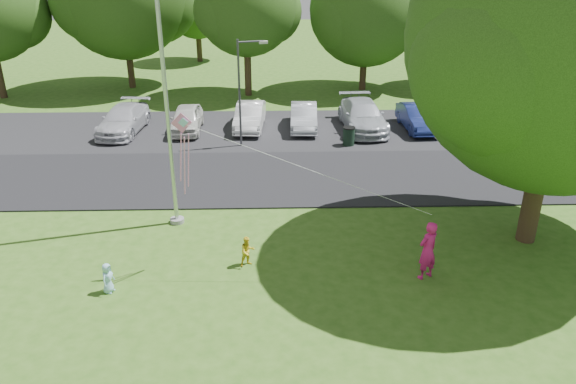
{
  "coord_description": "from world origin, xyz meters",
  "views": [
    {
      "loc": [
        -0.03,
        -12.99,
        9.3
      ],
      "look_at": [
        0.45,
        4.0,
        1.6
      ],
      "focal_mm": 35.0,
      "sensor_mm": 36.0,
      "label": 1
    }
  ],
  "objects_px": {
    "big_tree": "(561,47)",
    "child_yellow": "(248,251)",
    "flagpole": "(167,110)",
    "trash_can": "(349,137)",
    "child_blue": "(108,278)",
    "street_lamp": "(243,84)",
    "kite": "(190,140)",
    "woman": "(428,250)"
  },
  "relations": [
    {
      "from": "big_tree",
      "to": "child_blue",
      "type": "xyz_separation_m",
      "value": [
        -13.17,
        -2.63,
        -5.96
      ]
    },
    {
      "from": "trash_can",
      "to": "big_tree",
      "type": "distance_m",
      "value": 12.23
    },
    {
      "from": "woman",
      "to": "kite",
      "type": "height_order",
      "value": "kite"
    },
    {
      "from": "street_lamp",
      "to": "big_tree",
      "type": "height_order",
      "value": "big_tree"
    },
    {
      "from": "big_tree",
      "to": "child_blue",
      "type": "relative_size",
      "value": 12.16
    },
    {
      "from": "street_lamp",
      "to": "child_yellow",
      "type": "xyz_separation_m",
      "value": [
        0.53,
        -11.01,
        -2.6
      ]
    },
    {
      "from": "child_yellow",
      "to": "child_blue",
      "type": "distance_m",
      "value": 4.16
    },
    {
      "from": "flagpole",
      "to": "big_tree",
      "type": "distance_m",
      "value": 12.2
    },
    {
      "from": "child_blue",
      "to": "big_tree",
      "type": "bearing_deg",
      "value": -59.68
    },
    {
      "from": "flagpole",
      "to": "kite",
      "type": "distance_m",
      "value": 3.26
    },
    {
      "from": "street_lamp",
      "to": "child_blue",
      "type": "relative_size",
      "value": 5.55
    },
    {
      "from": "street_lamp",
      "to": "flagpole",
      "type": "bearing_deg",
      "value": -118.31
    },
    {
      "from": "street_lamp",
      "to": "woman",
      "type": "relative_size",
      "value": 2.77
    },
    {
      "from": "street_lamp",
      "to": "kite",
      "type": "bearing_deg",
      "value": -108.53
    },
    {
      "from": "flagpole",
      "to": "street_lamp",
      "type": "relative_size",
      "value": 1.95
    },
    {
      "from": "flagpole",
      "to": "kite",
      "type": "relative_size",
      "value": 1.36
    },
    {
      "from": "child_yellow",
      "to": "kite",
      "type": "distance_m",
      "value": 3.96
    },
    {
      "from": "street_lamp",
      "to": "woman",
      "type": "distance_m",
      "value": 13.39
    },
    {
      "from": "flagpole",
      "to": "big_tree",
      "type": "bearing_deg",
      "value": -7.99
    },
    {
      "from": "trash_can",
      "to": "kite",
      "type": "relative_size",
      "value": 0.13
    },
    {
      "from": "child_yellow",
      "to": "street_lamp",
      "type": "bearing_deg",
      "value": 65.08
    },
    {
      "from": "child_blue",
      "to": "kite",
      "type": "xyz_separation_m",
      "value": [
        2.45,
        1.25,
        3.7
      ]
    },
    {
      "from": "flagpole",
      "to": "trash_can",
      "type": "height_order",
      "value": "flagpole"
    },
    {
      "from": "flagpole",
      "to": "child_blue",
      "type": "xyz_separation_m",
      "value": [
        -1.29,
        -4.3,
        -3.7
      ]
    },
    {
      "from": "flagpole",
      "to": "kite",
      "type": "height_order",
      "value": "flagpole"
    },
    {
      "from": "big_tree",
      "to": "child_yellow",
      "type": "distance_m",
      "value": 11.05
    },
    {
      "from": "child_yellow",
      "to": "big_tree",
      "type": "bearing_deg",
      "value": -19.7
    },
    {
      "from": "big_tree",
      "to": "child_blue",
      "type": "bearing_deg",
      "value": -168.7
    },
    {
      "from": "flagpole",
      "to": "child_yellow",
      "type": "bearing_deg",
      "value": -48.21
    },
    {
      "from": "child_blue",
      "to": "kite",
      "type": "bearing_deg",
      "value": -43.97
    },
    {
      "from": "child_yellow",
      "to": "woman",
      "type": "bearing_deg",
      "value": -36.57
    },
    {
      "from": "trash_can",
      "to": "woman",
      "type": "relative_size",
      "value": 0.52
    },
    {
      "from": "big_tree",
      "to": "kite",
      "type": "bearing_deg",
      "value": -172.65
    },
    {
      "from": "street_lamp",
      "to": "trash_can",
      "type": "relative_size",
      "value": 5.34
    },
    {
      "from": "flagpole",
      "to": "street_lamp",
      "type": "bearing_deg",
      "value": 75.27
    },
    {
      "from": "flagpole",
      "to": "child_blue",
      "type": "relative_size",
      "value": 10.8
    },
    {
      "from": "big_tree",
      "to": "woman",
      "type": "relative_size",
      "value": 6.07
    },
    {
      "from": "big_tree",
      "to": "kite",
      "type": "distance_m",
      "value": 11.05
    },
    {
      "from": "flagpole",
      "to": "trash_can",
      "type": "xyz_separation_m",
      "value": [
        7.17,
        7.93,
        -3.68
      ]
    },
    {
      "from": "child_blue",
      "to": "flagpole",
      "type": "bearing_deg",
      "value": 2.26
    },
    {
      "from": "street_lamp",
      "to": "trash_can",
      "type": "xyz_separation_m",
      "value": [
        5.05,
        -0.12,
        -2.6
      ]
    },
    {
      "from": "woman",
      "to": "child_blue",
      "type": "height_order",
      "value": "woman"
    }
  ]
}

